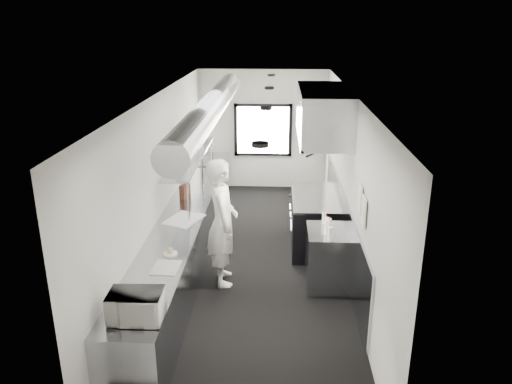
# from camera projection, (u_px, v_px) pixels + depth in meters

# --- Properties ---
(floor) EXTENTS (3.00, 8.00, 0.01)m
(floor) POSITION_uv_depth(u_px,v_px,m) (255.00, 262.00, 8.38)
(floor) COLOR black
(floor) RESTS_ON ground
(ceiling) EXTENTS (3.00, 8.00, 0.01)m
(ceiling) POSITION_uv_depth(u_px,v_px,m) (255.00, 95.00, 7.45)
(ceiling) COLOR silver
(ceiling) RESTS_ON wall_back
(wall_back) EXTENTS (3.00, 0.02, 2.80)m
(wall_back) POSITION_uv_depth(u_px,v_px,m) (263.00, 130.00, 11.69)
(wall_back) COLOR beige
(wall_back) RESTS_ON floor
(wall_front) EXTENTS (3.00, 0.02, 2.80)m
(wall_front) POSITION_uv_depth(u_px,v_px,m) (231.00, 333.00, 4.14)
(wall_front) COLOR beige
(wall_front) RESTS_ON floor
(wall_left) EXTENTS (0.02, 8.00, 2.80)m
(wall_left) POSITION_uv_depth(u_px,v_px,m) (162.00, 182.00, 7.98)
(wall_left) COLOR beige
(wall_left) RESTS_ON floor
(wall_right) EXTENTS (0.02, 8.00, 2.80)m
(wall_right) POSITION_uv_depth(u_px,v_px,m) (349.00, 184.00, 7.85)
(wall_right) COLOR beige
(wall_right) RESTS_ON floor
(wall_cladding) EXTENTS (0.03, 5.50, 1.10)m
(wall_cladding) POSITION_uv_depth(u_px,v_px,m) (343.00, 226.00, 8.41)
(wall_cladding) COLOR #9A9FA8
(wall_cladding) RESTS_ON wall_right
(hvac_duct) EXTENTS (0.40, 6.40, 0.40)m
(hvac_duct) POSITION_uv_depth(u_px,v_px,m) (212.00, 106.00, 7.94)
(hvac_duct) COLOR #93979B
(hvac_duct) RESTS_ON ceiling
(service_window) EXTENTS (1.36, 0.05, 1.25)m
(service_window) POSITION_uv_depth(u_px,v_px,m) (263.00, 130.00, 11.65)
(service_window) COLOR white
(service_window) RESTS_ON wall_back
(exhaust_hood) EXTENTS (0.81, 2.20, 0.88)m
(exhaust_hood) POSITION_uv_depth(u_px,v_px,m) (323.00, 114.00, 8.20)
(exhaust_hood) COLOR #9A9FA8
(exhaust_hood) RESTS_ON ceiling
(prep_counter) EXTENTS (0.70, 6.00, 0.90)m
(prep_counter) POSITION_uv_depth(u_px,v_px,m) (180.00, 249.00, 7.81)
(prep_counter) COLOR #9A9FA8
(prep_counter) RESTS_ON floor
(pass_shelf) EXTENTS (0.45, 3.00, 0.68)m
(pass_shelf) POSITION_uv_depth(u_px,v_px,m) (191.00, 157.00, 8.87)
(pass_shelf) COLOR #9A9FA8
(pass_shelf) RESTS_ON prep_counter
(range) EXTENTS (0.88, 1.60, 0.94)m
(range) POSITION_uv_depth(u_px,v_px,m) (315.00, 221.00, 8.84)
(range) COLOR black
(range) RESTS_ON floor
(bottle_station) EXTENTS (0.65, 0.80, 0.90)m
(bottle_station) POSITION_uv_depth(u_px,v_px,m) (328.00, 258.00, 7.52)
(bottle_station) COLOR #9A9FA8
(bottle_station) RESTS_ON floor
(far_work_table) EXTENTS (0.70, 1.20, 0.90)m
(far_work_table) POSITION_uv_depth(u_px,v_px,m) (211.00, 178.00, 11.30)
(far_work_table) COLOR #9A9FA8
(far_work_table) RESTS_ON floor
(notice_sheet_a) EXTENTS (0.02, 0.28, 0.38)m
(notice_sheet_a) POSITION_uv_depth(u_px,v_px,m) (360.00, 198.00, 6.65)
(notice_sheet_a) COLOR silver
(notice_sheet_a) RESTS_ON wall_right
(notice_sheet_b) EXTENTS (0.02, 0.28, 0.38)m
(notice_sheet_b) POSITION_uv_depth(u_px,v_px,m) (364.00, 212.00, 6.34)
(notice_sheet_b) COLOR silver
(notice_sheet_b) RESTS_ON wall_right
(line_cook) EXTENTS (0.60, 0.80, 1.97)m
(line_cook) POSITION_uv_depth(u_px,v_px,m) (222.00, 222.00, 7.46)
(line_cook) COLOR silver
(line_cook) RESTS_ON floor
(microwave) EXTENTS (0.53, 0.41, 0.31)m
(microwave) POSITION_uv_depth(u_px,v_px,m) (136.00, 306.00, 5.16)
(microwave) COLOR silver
(microwave) RESTS_ON prep_counter
(deli_tub_a) EXTENTS (0.15, 0.15, 0.11)m
(deli_tub_a) POSITION_uv_depth(u_px,v_px,m) (129.00, 295.00, 5.55)
(deli_tub_a) COLOR silver
(deli_tub_a) RESTS_ON prep_counter
(deli_tub_b) EXTENTS (0.17, 0.17, 0.09)m
(deli_tub_b) POSITION_uv_depth(u_px,v_px,m) (134.00, 290.00, 5.66)
(deli_tub_b) COLOR silver
(deli_tub_b) RESTS_ON prep_counter
(newspaper) EXTENTS (0.34, 0.42, 0.01)m
(newspaper) POSITION_uv_depth(u_px,v_px,m) (166.00, 267.00, 6.28)
(newspaper) COLOR white
(newspaper) RESTS_ON prep_counter
(small_plate) EXTENTS (0.22, 0.22, 0.02)m
(small_plate) POSITION_uv_depth(u_px,v_px,m) (170.00, 254.00, 6.64)
(small_plate) COLOR silver
(small_plate) RESTS_ON prep_counter
(pastry) EXTENTS (0.08, 0.08, 0.08)m
(pastry) POSITION_uv_depth(u_px,v_px,m) (170.00, 250.00, 6.62)
(pastry) COLOR tan
(pastry) RESTS_ON small_plate
(cutting_board) EXTENTS (0.65, 0.74, 0.02)m
(cutting_board) POSITION_uv_depth(u_px,v_px,m) (184.00, 219.00, 7.77)
(cutting_board) COLOR white
(cutting_board) RESTS_ON prep_counter
(knife_block) EXTENTS (0.17, 0.24, 0.24)m
(knife_block) POSITION_uv_depth(u_px,v_px,m) (185.00, 191.00, 8.71)
(knife_block) COLOR #582F1F
(knife_block) RESTS_ON prep_counter
(plate_stack_a) EXTENTS (0.27, 0.27, 0.28)m
(plate_stack_a) POSITION_uv_depth(u_px,v_px,m) (183.00, 161.00, 8.00)
(plate_stack_a) COLOR silver
(plate_stack_a) RESTS_ON pass_shelf
(plate_stack_b) EXTENTS (0.30, 0.30, 0.31)m
(plate_stack_b) POSITION_uv_depth(u_px,v_px,m) (188.00, 149.00, 8.65)
(plate_stack_b) COLOR silver
(plate_stack_b) RESTS_ON pass_shelf
(plate_stack_c) EXTENTS (0.27, 0.27, 0.32)m
(plate_stack_c) POSITION_uv_depth(u_px,v_px,m) (191.00, 143.00, 9.07)
(plate_stack_c) COLOR silver
(plate_stack_c) RESTS_ON pass_shelf
(plate_stack_d) EXTENTS (0.29, 0.29, 0.37)m
(plate_stack_d) POSITION_uv_depth(u_px,v_px,m) (198.00, 136.00, 9.50)
(plate_stack_d) COLOR silver
(plate_stack_d) RESTS_ON pass_shelf
(squeeze_bottle_a) EXTENTS (0.08, 0.08, 0.20)m
(squeeze_bottle_a) POSITION_uv_depth(u_px,v_px,m) (330.00, 234.00, 7.04)
(squeeze_bottle_a) COLOR white
(squeeze_bottle_a) RESTS_ON bottle_station
(squeeze_bottle_b) EXTENTS (0.06, 0.06, 0.17)m
(squeeze_bottle_b) POSITION_uv_depth(u_px,v_px,m) (326.00, 229.00, 7.23)
(squeeze_bottle_b) COLOR white
(squeeze_bottle_b) RESTS_ON bottle_station
(squeeze_bottle_c) EXTENTS (0.08, 0.08, 0.20)m
(squeeze_bottle_c) POSITION_uv_depth(u_px,v_px,m) (329.00, 225.00, 7.33)
(squeeze_bottle_c) COLOR white
(squeeze_bottle_c) RESTS_ON bottle_station
(squeeze_bottle_d) EXTENTS (0.07, 0.07, 0.16)m
(squeeze_bottle_d) POSITION_uv_depth(u_px,v_px,m) (327.00, 222.00, 7.46)
(squeeze_bottle_d) COLOR white
(squeeze_bottle_d) RESTS_ON bottle_station
(squeeze_bottle_e) EXTENTS (0.06, 0.06, 0.18)m
(squeeze_bottle_e) POSITION_uv_depth(u_px,v_px,m) (324.00, 218.00, 7.60)
(squeeze_bottle_e) COLOR white
(squeeze_bottle_e) RESTS_ON bottle_station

